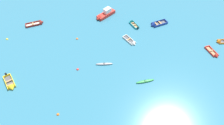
% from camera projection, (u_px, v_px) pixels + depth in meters
% --- Properties ---
extents(rowboat_maroon_outer_left, '(3.75, 3.10, 1.11)m').
position_uv_depth(rowboat_maroon_outer_left, '(38.00, 23.00, 42.04)').
color(rowboat_maroon_outer_left, beige).
rests_on(rowboat_maroon_outer_left, ground_plane).
extents(rowboat_red_midfield_right, '(2.51, 3.18, 0.94)m').
position_uv_depth(rowboat_red_midfield_right, '(214.00, 54.00, 35.76)').
color(rowboat_red_midfield_right, '#99754C').
rests_on(rowboat_red_midfield_right, ground_plane).
extents(rowboat_orange_far_back, '(3.20, 1.91, 0.99)m').
position_uv_depth(rowboat_orange_far_back, '(220.00, 42.00, 38.08)').
color(rowboat_orange_far_back, '#4C4C51').
rests_on(rowboat_orange_far_back, ground_plane).
extents(rowboat_turquoise_back_row_left, '(2.70, 2.85, 0.91)m').
position_uv_depth(rowboat_turquoise_back_row_left, '(132.00, 23.00, 42.04)').
color(rowboat_turquoise_back_row_left, '#99754C').
rests_on(rowboat_turquoise_back_row_left, ground_plane).
extents(kayak_green_back_row_center, '(2.99, 1.81, 0.29)m').
position_uv_depth(kayak_green_back_row_center, '(145.00, 81.00, 31.69)').
color(kayak_green_back_row_center, '#288C3D').
rests_on(kayak_green_back_row_center, ground_plane).
extents(kayak_grey_cluster_inner, '(3.01, 1.30, 0.29)m').
position_uv_depth(kayak_grey_cluster_inner, '(104.00, 64.00, 34.22)').
color(kayak_grey_cluster_inner, gray).
rests_on(kayak_grey_cluster_inner, ground_plane).
extents(rowboat_white_far_left, '(3.20, 2.94, 0.95)m').
position_uv_depth(rowboat_white_far_left, '(132.00, 42.00, 37.93)').
color(rowboat_white_far_left, '#4C4C51').
rests_on(rowboat_white_far_left, ground_plane).
extents(rowboat_yellow_outer_right, '(3.33, 3.17, 1.08)m').
position_uv_depth(rowboat_yellow_outer_right, '(11.00, 85.00, 31.12)').
color(rowboat_yellow_outer_right, '#4C4C51').
rests_on(rowboat_yellow_outer_right, ground_plane).
extents(rowboat_deep_blue_distant_center, '(3.90, 3.39, 1.23)m').
position_uv_depth(rowboat_deep_blue_distant_center, '(155.00, 24.00, 41.66)').
color(rowboat_deep_blue_distant_center, '#4C4C51').
rests_on(rowboat_deep_blue_distant_center, ground_plane).
extents(motor_launch_red_near_right, '(3.84, 5.10, 1.91)m').
position_uv_depth(motor_launch_red_near_right, '(105.00, 14.00, 43.60)').
color(motor_launch_red_near_right, red).
rests_on(motor_launch_red_near_right, ground_plane).
extents(mooring_buoy_midfield, '(0.46, 0.46, 0.46)m').
position_uv_depth(mooring_buoy_midfield, '(77.00, 39.00, 38.83)').
color(mooring_buoy_midfield, orange).
rests_on(mooring_buoy_midfield, ground_plane).
extents(mooring_buoy_central, '(0.42, 0.42, 0.42)m').
position_uv_depth(mooring_buoy_central, '(58.00, 114.00, 27.91)').
color(mooring_buoy_central, orange).
rests_on(mooring_buoy_central, ground_plane).
extents(mooring_buoy_outer_edge, '(0.44, 0.44, 0.44)m').
position_uv_depth(mooring_buoy_outer_edge, '(78.00, 70.00, 33.52)').
color(mooring_buoy_outer_edge, red).
rests_on(mooring_buoy_outer_edge, ground_plane).
extents(mooring_buoy_far_field, '(0.45, 0.45, 0.45)m').
position_uv_depth(mooring_buoy_far_field, '(7.00, 39.00, 38.76)').
color(mooring_buoy_far_field, yellow).
rests_on(mooring_buoy_far_field, ground_plane).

